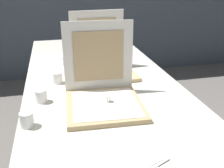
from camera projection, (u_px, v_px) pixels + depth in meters
table at (102, 90)px, 1.48m from camera, size 0.85×2.22×0.73m
pizza_box_front at (103, 93)px, 1.21m from camera, size 0.37×0.38×0.37m
pizza_box_middle at (103, 65)px, 1.59m from camera, size 0.37×0.38×0.37m
cup_white_mid at (57, 78)px, 1.45m from camera, size 0.06×0.06×0.06m
cup_white_near_left at (27, 120)px, 1.03m from camera, size 0.06×0.06×0.06m
cup_white_far at (66, 61)px, 1.73m from camera, size 0.06×0.06×0.06m
cup_white_near_center at (41, 96)px, 1.23m from camera, size 0.06×0.06×0.06m
napkin_pile at (138, 158)px, 0.86m from camera, size 0.19×0.19×0.01m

